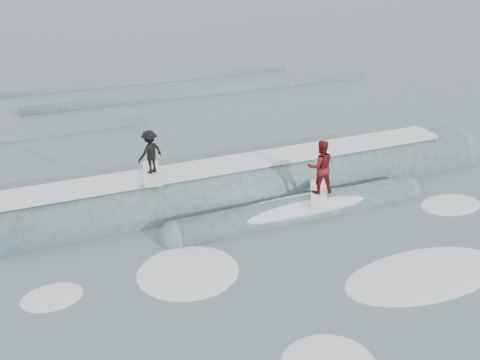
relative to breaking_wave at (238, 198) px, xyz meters
name	(u,v)px	position (x,y,z in m)	size (l,w,h in m)	color
ground	(282,255)	(-0.23, -4.10, -0.03)	(160.00, 160.00, 0.00)	#3B5356
breaking_wave	(238,198)	(0.00, 0.00, 0.00)	(23.37, 4.09, 2.62)	#325455
surfer_black	(150,154)	(-3.11, 0.28, 2.11)	(1.12, 2.07, 1.61)	silver
surfer_red	(320,169)	(2.26, -1.92, 1.56)	(1.45, 2.02, 2.01)	white
whitewater	(353,274)	(1.23, -5.75, -0.03)	(15.94, 6.88, 0.10)	silver
far_swells	(109,106)	(-2.38, 13.55, -0.03)	(38.12, 8.65, 0.80)	#325455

